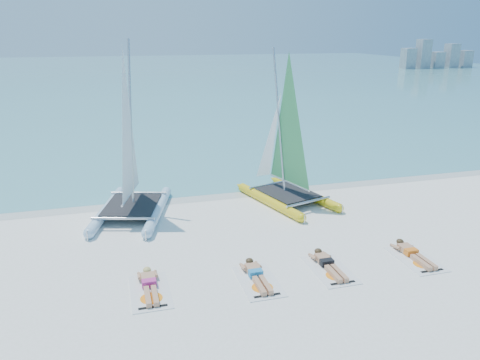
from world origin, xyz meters
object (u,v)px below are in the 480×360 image
at_px(catamaran_yellow, 282,152).
at_px(sunbather_b, 256,274).
at_px(catamaran_blue, 129,164).
at_px(towel_a, 150,291).
at_px(towel_c, 330,270).
at_px(towel_d, 415,259).
at_px(sunbather_c, 327,263).
at_px(sunbather_d, 412,253).
at_px(towel_b, 258,281).
at_px(sunbather_a, 149,284).

xyz_separation_m(catamaran_yellow, sunbather_b, (-2.86, -5.79, -1.77)).
relative_size(catamaran_blue, towel_a, 3.42).
bearing_deg(towel_c, towel_d, -1.45).
distance_m(towel_c, towel_d, 2.70).
distance_m(sunbather_b, sunbather_c, 2.12).
bearing_deg(sunbather_d, towel_a, 179.44).
bearing_deg(sunbather_c, towel_b, -173.50).
bearing_deg(towel_a, sunbather_a, 90.00).
height_order(sunbather_b, sunbather_d, same).
xyz_separation_m(sunbather_a, towel_b, (2.82, -0.44, -0.11)).
distance_m(catamaran_blue, towel_b, 6.80).
bearing_deg(catamaran_blue, towel_a, -73.16).
relative_size(towel_a, towel_c, 1.00).
height_order(towel_a, towel_c, same).
bearing_deg(towel_b, catamaran_yellow, 64.48).
bearing_deg(catamaran_yellow, catamaran_blue, 165.47).
bearing_deg(towel_c, catamaran_blue, 131.06).
relative_size(sunbather_b, towel_d, 0.93).
xyz_separation_m(towel_a, sunbather_b, (2.82, -0.06, 0.11)).
xyz_separation_m(sunbather_c, towel_d, (2.69, -0.26, -0.11)).
bearing_deg(towel_c, sunbather_b, 176.16).
distance_m(towel_b, sunbather_d, 4.82).
bearing_deg(catamaran_yellow, sunbather_b, -132.18).
bearing_deg(sunbather_a, towel_a, -90.00).
distance_m(towel_b, sunbather_b, 0.22).
relative_size(sunbather_c, towel_d, 0.93).
xyz_separation_m(towel_c, sunbather_d, (2.69, 0.12, 0.11)).
xyz_separation_m(catamaran_yellow, sunbather_d, (1.96, -5.81, -1.77)).
bearing_deg(sunbather_b, sunbather_d, -0.22).
xyz_separation_m(sunbather_a, towel_c, (4.94, -0.39, -0.11)).
bearing_deg(catamaran_yellow, sunbather_a, -151.59).
height_order(towel_a, sunbather_d, sunbather_d).
relative_size(towel_b, towel_d, 1.00).
distance_m(towel_d, sunbather_d, 0.22).
bearing_deg(sunbather_c, towel_c, -90.00).
xyz_separation_m(sunbather_b, towel_d, (4.81, -0.21, -0.11)).
xyz_separation_m(catamaran_blue, sunbather_a, (0.11, -5.41, -1.77)).
bearing_deg(towel_a, towel_d, -2.00).
height_order(towel_c, towel_d, same).
xyz_separation_m(catamaran_yellow, towel_b, (-2.86, -5.99, -1.87)).
height_order(towel_c, sunbather_c, sunbather_c).
bearing_deg(towel_a, catamaran_blue, 91.14).
distance_m(towel_a, sunbather_a, 0.22).
relative_size(towel_a, sunbather_d, 1.07).
relative_size(sunbather_a, towel_c, 0.93).
bearing_deg(catamaran_blue, sunbather_a, -73.12).
bearing_deg(sunbather_a, catamaran_blue, 91.18).
relative_size(catamaran_blue, sunbather_d, 3.66).
bearing_deg(sunbather_b, towel_a, 178.85).
distance_m(catamaran_blue, towel_d, 9.89).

